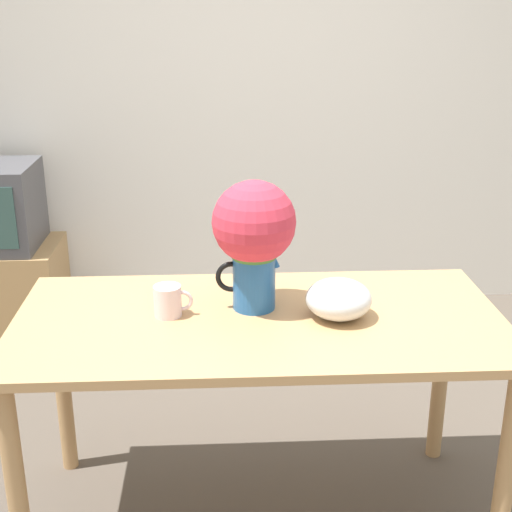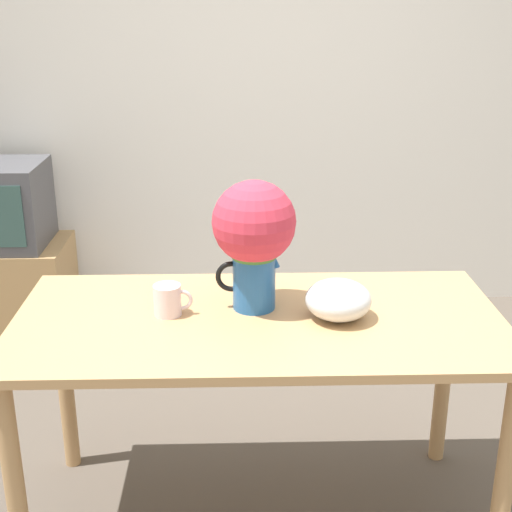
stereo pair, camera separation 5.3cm
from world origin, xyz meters
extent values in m
cube|color=silver|center=(0.00, 2.01, 1.30)|extent=(8.00, 0.05, 2.60)
cube|color=tan|center=(-0.11, 0.01, 0.78)|extent=(1.60, 0.79, 0.03)
cylinder|color=tan|center=(-0.85, -0.32, 0.38)|extent=(0.06, 0.06, 0.76)
cylinder|color=tan|center=(0.63, -0.32, 0.38)|extent=(0.06, 0.06, 0.76)
cylinder|color=tan|center=(-0.85, 0.35, 0.38)|extent=(0.06, 0.06, 0.76)
cylinder|color=tan|center=(0.63, 0.35, 0.38)|extent=(0.06, 0.06, 0.76)
cylinder|color=#235B9E|center=(-0.12, 0.09, 0.89)|extent=(0.14, 0.14, 0.20)
cone|color=#235B9E|center=(-0.06, 0.09, 0.97)|extent=(0.05, 0.05, 0.05)
torus|color=black|center=(-0.20, 0.09, 0.90)|extent=(0.11, 0.02, 0.11)
sphere|color=#3D7033|center=(-0.12, 0.09, 1.04)|extent=(0.21, 0.21, 0.21)
sphere|color=#CC3347|center=(-0.12, 0.09, 1.09)|extent=(0.27, 0.27, 0.27)
cylinder|color=silver|center=(-0.41, 0.04, 0.84)|extent=(0.09, 0.09, 0.10)
torus|color=silver|center=(-0.36, 0.04, 0.84)|extent=(0.07, 0.01, 0.07)
ellipsoid|color=silver|center=(0.14, 0.00, 0.86)|extent=(0.22, 0.22, 0.13)
cube|color=tan|center=(-1.44, 1.66, 0.25)|extent=(0.63, 0.49, 0.50)
cube|color=#4C4C51|center=(-1.44, 1.66, 0.72)|extent=(0.45, 0.47, 0.45)
camera|label=1|loc=(-0.24, -2.10, 1.77)|focal=50.00mm
camera|label=2|loc=(-0.18, -2.10, 1.77)|focal=50.00mm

